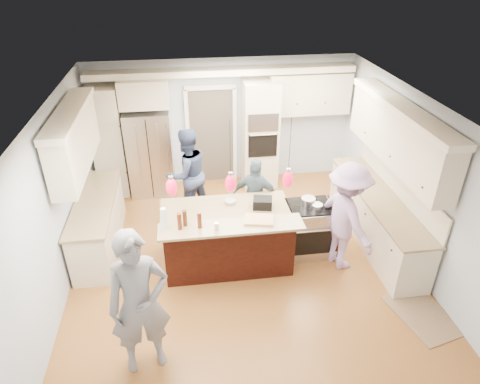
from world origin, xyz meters
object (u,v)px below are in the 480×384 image
(island_range, at_px, (309,229))
(person_bar_end, at_px, (139,304))
(refrigerator, at_px, (150,153))
(kitchen_island, at_px, (227,237))
(person_far_left, at_px, (187,174))

(island_range, distance_m, person_bar_end, 3.33)
(refrigerator, height_order, island_range, refrigerator)
(kitchen_island, distance_m, island_range, 1.41)
(island_range, xyz_separation_m, person_far_left, (-1.99, 1.45, 0.43))
(refrigerator, height_order, person_far_left, refrigerator)
(kitchen_island, height_order, island_range, kitchen_island)
(person_far_left, bearing_deg, refrigerator, -83.98)
(person_bar_end, relative_size, person_far_left, 1.11)
(kitchen_island, relative_size, person_bar_end, 1.06)
(person_bar_end, bearing_deg, kitchen_island, 43.41)
(refrigerator, bearing_deg, kitchen_island, -63.09)
(person_bar_end, distance_m, person_far_left, 3.46)
(refrigerator, xyz_separation_m, person_far_left, (0.72, -1.04, -0.01))
(person_far_left, bearing_deg, kitchen_island, 82.03)
(refrigerator, height_order, person_bar_end, person_bar_end)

